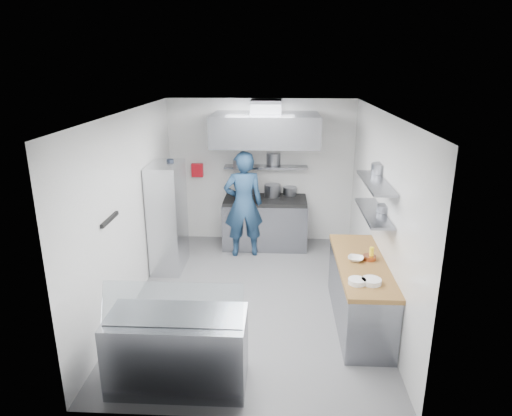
# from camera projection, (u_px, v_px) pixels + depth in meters

# --- Properties ---
(floor) EXTENTS (5.00, 5.00, 0.00)m
(floor) POSITION_uv_depth(u_px,v_px,m) (254.00, 297.00, 7.00)
(floor) COLOR #575759
(floor) RESTS_ON ground
(ceiling) EXTENTS (5.00, 5.00, 0.00)m
(ceiling) POSITION_uv_depth(u_px,v_px,m) (254.00, 112.00, 6.15)
(ceiling) COLOR silver
(ceiling) RESTS_ON wall_back
(wall_back) EXTENTS (3.60, 2.80, 0.02)m
(wall_back) POSITION_uv_depth(u_px,v_px,m) (261.00, 171.00, 8.95)
(wall_back) COLOR white
(wall_back) RESTS_ON floor
(wall_front) EXTENTS (3.60, 2.80, 0.02)m
(wall_front) POSITION_uv_depth(u_px,v_px,m) (238.00, 295.00, 4.20)
(wall_front) COLOR white
(wall_front) RESTS_ON floor
(wall_left) EXTENTS (2.80, 5.00, 0.02)m
(wall_left) POSITION_uv_depth(u_px,v_px,m) (131.00, 209.00, 6.66)
(wall_left) COLOR white
(wall_left) RESTS_ON floor
(wall_right) EXTENTS (2.80, 5.00, 0.02)m
(wall_right) POSITION_uv_depth(u_px,v_px,m) (380.00, 213.00, 6.48)
(wall_right) COLOR white
(wall_right) RESTS_ON floor
(gas_range) EXTENTS (1.60, 0.80, 0.90)m
(gas_range) POSITION_uv_depth(u_px,v_px,m) (265.00, 224.00, 8.86)
(gas_range) COLOR gray
(gas_range) RESTS_ON floor
(cooktop) EXTENTS (1.57, 0.78, 0.06)m
(cooktop) POSITION_uv_depth(u_px,v_px,m) (265.00, 200.00, 8.71)
(cooktop) COLOR black
(cooktop) RESTS_ON gas_range
(stock_pot_left) EXTENTS (0.25, 0.25, 0.20)m
(stock_pot_left) POSITION_uv_depth(u_px,v_px,m) (251.00, 188.00, 9.03)
(stock_pot_left) COLOR slate
(stock_pot_left) RESTS_ON cooktop
(stock_pot_mid) EXTENTS (0.31, 0.31, 0.24)m
(stock_pot_mid) POSITION_uv_depth(u_px,v_px,m) (272.00, 190.00, 8.81)
(stock_pot_mid) COLOR slate
(stock_pot_mid) RESTS_ON cooktop
(stock_pot_right) EXTENTS (0.26, 0.26, 0.16)m
(stock_pot_right) POSITION_uv_depth(u_px,v_px,m) (290.00, 191.00, 8.92)
(stock_pot_right) COLOR slate
(stock_pot_right) RESTS_ON cooktop
(over_range_shelf) EXTENTS (1.60, 0.30, 0.04)m
(over_range_shelf) POSITION_uv_depth(u_px,v_px,m) (266.00, 167.00, 8.76)
(over_range_shelf) COLOR gray
(over_range_shelf) RESTS_ON wall_back
(shelf_pot_a) EXTENTS (0.26, 0.26, 0.18)m
(shelf_pot_a) POSITION_uv_depth(u_px,v_px,m) (240.00, 164.00, 8.52)
(shelf_pot_a) COLOR slate
(shelf_pot_a) RESTS_ON over_range_shelf
(shelf_pot_b) EXTENTS (0.28, 0.28, 0.22)m
(shelf_pot_b) POSITION_uv_depth(u_px,v_px,m) (273.00, 159.00, 8.88)
(shelf_pot_b) COLOR slate
(shelf_pot_b) RESTS_ON over_range_shelf
(extractor_hood) EXTENTS (1.90, 1.15, 0.55)m
(extractor_hood) POSITION_uv_depth(u_px,v_px,m) (265.00, 129.00, 8.12)
(extractor_hood) COLOR gray
(extractor_hood) RESTS_ON wall_back
(hood_duct) EXTENTS (0.55, 0.55, 0.24)m
(hood_duct) POSITION_uv_depth(u_px,v_px,m) (266.00, 107.00, 8.22)
(hood_duct) COLOR slate
(hood_duct) RESTS_ON extractor_hood
(red_firebox) EXTENTS (0.22, 0.10, 0.26)m
(red_firebox) POSITION_uv_depth(u_px,v_px,m) (197.00, 170.00, 8.95)
(red_firebox) COLOR red
(red_firebox) RESTS_ON wall_back
(chef) EXTENTS (0.79, 0.59, 1.96)m
(chef) POSITION_uv_depth(u_px,v_px,m) (244.00, 204.00, 8.28)
(chef) COLOR navy
(chef) RESTS_ON floor
(wire_rack) EXTENTS (0.50, 0.90, 1.85)m
(wire_rack) POSITION_uv_depth(u_px,v_px,m) (168.00, 217.00, 7.78)
(wire_rack) COLOR silver
(wire_rack) RESTS_ON floor
(rack_bin_a) EXTENTS (0.16, 0.20, 0.18)m
(rack_bin_a) POSITION_uv_depth(u_px,v_px,m) (169.00, 222.00, 7.89)
(rack_bin_a) COLOR white
(rack_bin_a) RESTS_ON wire_rack
(rack_bin_b) EXTENTS (0.13, 0.17, 0.15)m
(rack_bin_b) POSITION_uv_depth(u_px,v_px,m) (172.00, 189.00, 8.06)
(rack_bin_b) COLOR yellow
(rack_bin_b) RESTS_ON wire_rack
(rack_jar) EXTENTS (0.12, 0.12, 0.18)m
(rack_jar) POSITION_uv_depth(u_px,v_px,m) (170.00, 165.00, 7.67)
(rack_jar) COLOR black
(rack_jar) RESTS_ON wire_rack
(knife_strip) EXTENTS (0.04, 0.55, 0.05)m
(knife_strip) POSITION_uv_depth(u_px,v_px,m) (110.00, 219.00, 5.76)
(knife_strip) COLOR black
(knife_strip) RESTS_ON wall_left
(prep_counter_base) EXTENTS (0.62, 2.00, 0.84)m
(prep_counter_base) POSITION_uv_depth(u_px,v_px,m) (359.00, 294.00, 6.23)
(prep_counter_base) COLOR gray
(prep_counter_base) RESTS_ON floor
(prep_counter_top) EXTENTS (0.65, 2.04, 0.06)m
(prep_counter_top) POSITION_uv_depth(u_px,v_px,m) (362.00, 264.00, 6.09)
(prep_counter_top) COLOR #956030
(prep_counter_top) RESTS_ON prep_counter_base
(plate_stack_a) EXTENTS (0.21, 0.21, 0.06)m
(plate_stack_a) POSITION_uv_depth(u_px,v_px,m) (357.00, 281.00, 5.48)
(plate_stack_a) COLOR white
(plate_stack_a) RESTS_ON prep_counter_top
(plate_stack_b) EXTENTS (0.24, 0.24, 0.06)m
(plate_stack_b) POSITION_uv_depth(u_px,v_px,m) (371.00, 281.00, 5.49)
(plate_stack_b) COLOR white
(plate_stack_b) RESTS_ON prep_counter_top
(copper_pan) EXTENTS (0.18, 0.18, 0.06)m
(copper_pan) POSITION_uv_depth(u_px,v_px,m) (369.00, 258.00, 6.15)
(copper_pan) COLOR #B95E34
(copper_pan) RESTS_ON prep_counter_top
(squeeze_bottle) EXTENTS (0.06, 0.06, 0.18)m
(squeeze_bottle) POSITION_uv_depth(u_px,v_px,m) (371.00, 254.00, 6.13)
(squeeze_bottle) COLOR yellow
(squeeze_bottle) RESTS_ON prep_counter_top
(mixing_bowl) EXTENTS (0.26, 0.26, 0.05)m
(mixing_bowl) POSITION_uv_depth(u_px,v_px,m) (356.00, 259.00, 6.12)
(mixing_bowl) COLOR white
(mixing_bowl) RESTS_ON prep_counter_top
(wall_shelf_lower) EXTENTS (0.30, 1.30, 0.04)m
(wall_shelf_lower) POSITION_uv_depth(u_px,v_px,m) (373.00, 213.00, 6.18)
(wall_shelf_lower) COLOR gray
(wall_shelf_lower) RESTS_ON wall_right
(wall_shelf_upper) EXTENTS (0.30, 1.30, 0.04)m
(wall_shelf_upper) POSITION_uv_depth(u_px,v_px,m) (376.00, 183.00, 6.05)
(wall_shelf_upper) COLOR gray
(wall_shelf_upper) RESTS_ON wall_right
(shelf_pot_c) EXTENTS (0.21, 0.21, 0.10)m
(shelf_pot_c) POSITION_uv_depth(u_px,v_px,m) (385.00, 209.00, 6.12)
(shelf_pot_c) COLOR slate
(shelf_pot_c) RESTS_ON wall_shelf_lower
(shelf_pot_d) EXTENTS (0.29, 0.29, 0.14)m
(shelf_pot_d) POSITION_uv_depth(u_px,v_px,m) (382.00, 168.00, 6.45)
(shelf_pot_d) COLOR slate
(shelf_pot_d) RESTS_ON wall_shelf_upper
(display_case) EXTENTS (1.50, 0.70, 0.85)m
(display_case) POSITION_uv_depth(u_px,v_px,m) (178.00, 351.00, 5.01)
(display_case) COLOR gray
(display_case) RESTS_ON floor
(display_glass) EXTENTS (1.47, 0.19, 0.42)m
(display_glass) POSITION_uv_depth(u_px,v_px,m) (172.00, 304.00, 4.69)
(display_glass) COLOR silver
(display_glass) RESTS_ON display_case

